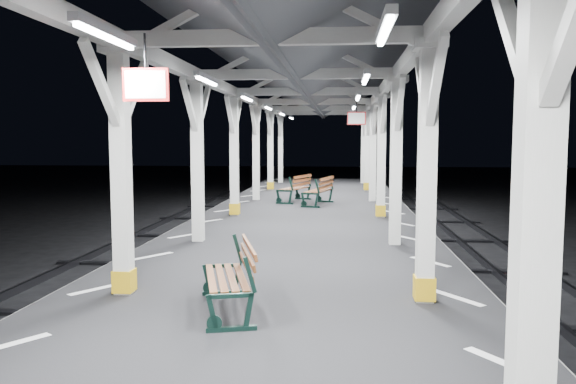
# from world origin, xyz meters

# --- Properties ---
(hazard_stripes_left) EXTENTS (1.00, 48.00, 0.01)m
(hazard_stripes_left) POSITION_xyz_m (-2.45, 0.00, 1.00)
(hazard_stripes_left) COLOR silver
(hazard_stripes_left) RESTS_ON platform
(hazard_stripes_right) EXTENTS (1.00, 48.00, 0.01)m
(hazard_stripes_right) POSITION_xyz_m (2.45, 0.00, 1.00)
(hazard_stripes_right) COLOR silver
(hazard_stripes_right) RESTS_ON platform
(bench_mid) EXTENTS (0.95, 1.63, 0.83)m
(bench_mid) POSITION_xyz_m (-0.37, 1.38, 1.44)
(bench_mid) COLOR black
(bench_mid) RESTS_ON platform
(bench_far) EXTENTS (1.10, 1.79, 0.91)m
(bench_far) POSITION_xyz_m (-0.54, 13.52, 1.49)
(bench_far) COLOR black
(bench_far) RESTS_ON platform
(bench_extra) EXTENTS (1.01, 1.77, 0.91)m
(bench_extra) POSITION_xyz_m (0.29, 12.66, 1.48)
(bench_extra) COLOR black
(bench_extra) RESTS_ON platform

